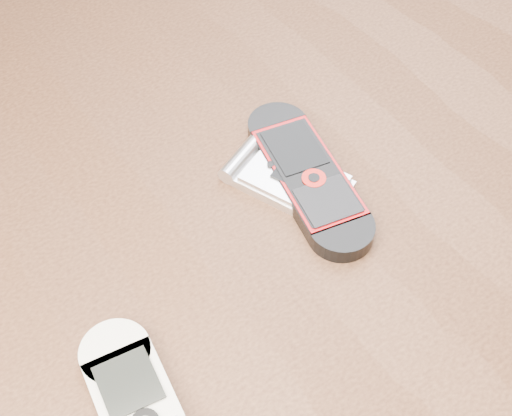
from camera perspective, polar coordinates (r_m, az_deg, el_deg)
name	(u,v)px	position (r m, az deg, el deg)	size (l,w,h in m)	color
table	(251,290)	(0.64, -0.37, -6.60)	(1.20, 0.80, 0.75)	black
nokia_black_red	(308,176)	(0.57, 4.15, 2.58)	(0.05, 0.16, 0.02)	black
motorola_razr	(291,180)	(0.56, 2.86, 2.27)	(0.05, 0.10, 0.02)	silver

